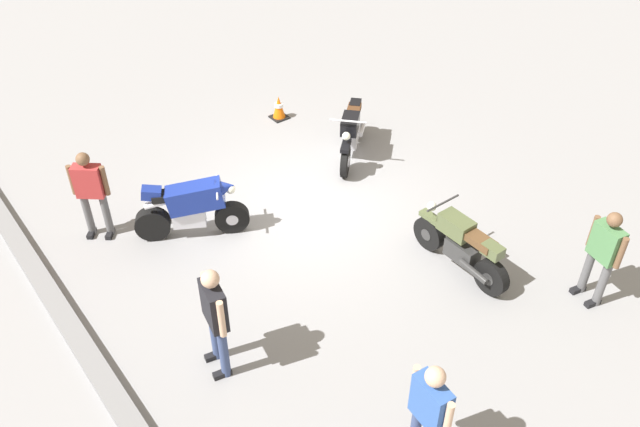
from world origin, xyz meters
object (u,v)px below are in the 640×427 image
motorcycle_black_cruiser (351,133)px  person_in_green_shirt (603,252)px  person_in_red_shirt (91,190)px  motorcycle_blue_sportbike (191,207)px  motorcycle_olive_vintage (461,246)px  traffic_cone (279,107)px  person_in_blue_shirt (429,412)px  person_in_black_shirt (215,314)px

motorcycle_black_cruiser → person_in_green_shirt: person_in_green_shirt is taller
person_in_red_shirt → person_in_green_shirt: 8.16m
motorcycle_blue_sportbike → person_in_red_shirt: 1.67m
motorcycle_black_cruiser → motorcycle_olive_vintage: bearing=35.5°
person_in_green_shirt → traffic_cone: (7.55, 0.62, -0.68)m
person_in_green_shirt → person_in_blue_shirt: bearing=18.4°
motorcycle_olive_vintage → person_in_green_shirt: bearing=-145.9°
motorcycle_black_cruiser → person_in_green_shirt: size_ratio=0.98×
motorcycle_black_cruiser → person_in_blue_shirt: 6.95m
motorcycle_black_cruiser → person_in_red_shirt: bearing=-50.3°
motorcycle_black_cruiser → person_in_red_shirt: size_ratio=0.98×
motorcycle_black_cruiser → traffic_cone: 2.17m
motorcycle_blue_sportbike → person_in_green_shirt: 6.57m
motorcycle_blue_sportbike → traffic_cone: (2.44, -3.49, -0.33)m
motorcycle_olive_vintage → person_in_red_shirt: bearing=44.2°
motorcycle_black_cruiser → motorcycle_olive_vintage: (-3.71, 0.81, -0.03)m
motorcycle_olive_vintage → person_in_black_shirt: person_in_black_shirt is taller
motorcycle_blue_sportbike → person_in_red_shirt: bearing=171.4°
person_in_blue_shirt → person_in_black_shirt: person_in_black_shirt is taller
motorcycle_black_cruiser → traffic_cone: motorcycle_black_cruiser is taller
person_in_blue_shirt → person_in_red_shirt: bearing=-72.3°
motorcycle_black_cruiser → person_in_green_shirt: 5.43m
motorcycle_blue_sportbike → person_in_blue_shirt: 5.56m
person_in_black_shirt → person_in_green_shirt: (-2.34, -5.22, -0.10)m
person_in_blue_shirt → traffic_cone: size_ratio=3.32×
traffic_cone → person_in_blue_shirt: bearing=156.6°
person_in_black_shirt → traffic_cone: 6.99m
motorcycle_olive_vintage → motorcycle_black_cruiser: bearing=-11.9°
person_in_green_shirt → motorcycle_black_cruiser: bearing=-74.2°
person_in_black_shirt → traffic_cone: person_in_black_shirt is taller
motorcycle_blue_sportbike → person_in_blue_shirt: bearing=-59.7°
motorcycle_black_cruiser → traffic_cone: size_ratio=3.07×
motorcycle_black_cruiser → person_in_black_shirt: size_ratio=0.91×
motorcycle_blue_sportbike → person_in_black_shirt: person_in_black_shirt is taller
person_in_black_shirt → person_in_green_shirt: person_in_black_shirt is taller
motorcycle_olive_vintage → traffic_cone: (5.85, -0.52, -0.23)m
motorcycle_black_cruiser → motorcycle_olive_vintage: motorcycle_black_cruiser is taller
motorcycle_blue_sportbike → motorcycle_black_cruiser: motorcycle_blue_sportbike is taller
motorcycle_blue_sportbike → traffic_cone: 4.27m
person_in_red_shirt → person_in_blue_shirt: bearing=51.9°
motorcycle_olive_vintage → traffic_cone: motorcycle_olive_vintage is taller
motorcycle_black_cruiser → person_in_red_shirt: (0.72, 5.06, 0.42)m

